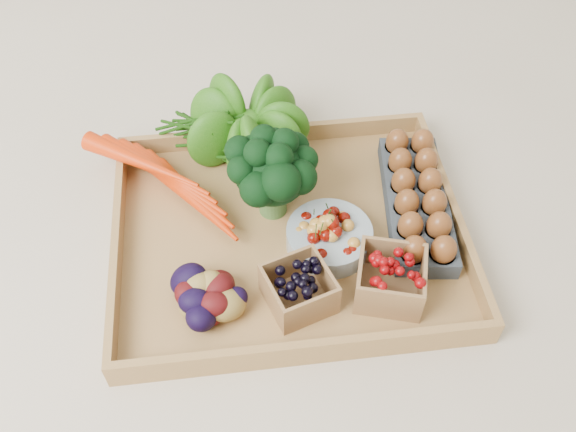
{
  "coord_description": "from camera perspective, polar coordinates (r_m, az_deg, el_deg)",
  "views": [
    {
      "loc": [
        -0.08,
        -0.64,
        0.82
      ],
      "look_at": [
        0.0,
        0.0,
        0.06
      ],
      "focal_mm": 40.0,
      "sensor_mm": 36.0,
      "label": 1
    }
  ],
  "objects": [
    {
      "name": "potatoes",
      "position": [
        0.93,
        -7.22,
        -6.88
      ],
      "size": [
        0.13,
        0.13,
        0.07
      ],
      "primitive_type": null,
      "color": "#3A090A",
      "rests_on": "tray"
    },
    {
      "name": "lettuce",
      "position": [
        1.11,
        -3.37,
        8.31
      ],
      "size": [
        0.14,
        0.14,
        0.14
      ],
      "primitive_type": "sphere",
      "color": "#144A0B",
      "rests_on": "tray"
    },
    {
      "name": "ground",
      "position": [
        1.05,
        0.0,
        -2.12
      ],
      "size": [
        4.0,
        4.0,
        0.0
      ],
      "primitive_type": "plane",
      "color": "beige",
      "rests_on": "ground"
    },
    {
      "name": "punnet_blackberry",
      "position": [
        0.93,
        0.97,
        -6.48
      ],
      "size": [
        0.11,
        0.11,
        0.06
      ],
      "primitive_type": "cube",
      "rotation": [
        0.0,
        0.0,
        0.32
      ],
      "color": "black",
      "rests_on": "tray"
    },
    {
      "name": "carrots",
      "position": [
        1.08,
        -9.73,
        2.84
      ],
      "size": [
        0.23,
        0.16,
        0.05
      ],
      "primitive_type": null,
      "color": "red",
      "rests_on": "tray"
    },
    {
      "name": "egg_carton",
      "position": [
        1.07,
        11.31,
        1.1
      ],
      "size": [
        0.13,
        0.29,
        0.03
      ],
      "primitive_type": "cube",
      "rotation": [
        0.0,
        0.0,
        -0.12
      ],
      "color": "#373E46",
      "rests_on": "tray"
    },
    {
      "name": "punnet_raspberry",
      "position": [
        0.95,
        9.09,
        -5.51
      ],
      "size": [
        0.12,
        0.12,
        0.07
      ],
      "primitive_type": "cube",
      "rotation": [
        0.0,
        0.0,
        -0.29
      ],
      "color": "#6E0406",
      "rests_on": "tray"
    },
    {
      "name": "tray",
      "position": [
        1.04,
        0.0,
        -1.86
      ],
      "size": [
        0.55,
        0.45,
        0.01
      ],
      "primitive_type": "cube",
      "color": "#AB7F47",
      "rests_on": "ground"
    },
    {
      "name": "broccoli",
      "position": [
        1.02,
        -1.4,
        2.75
      ],
      "size": [
        0.15,
        0.15,
        0.12
      ],
      "primitive_type": null,
      "color": "black",
      "rests_on": "tray"
    },
    {
      "name": "cherry_bowl",
      "position": [
        1.01,
        3.67,
        -1.95
      ],
      "size": [
        0.14,
        0.14,
        0.04
      ],
      "primitive_type": "cylinder",
      "color": "#8C9EA5",
      "rests_on": "tray"
    }
  ]
}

